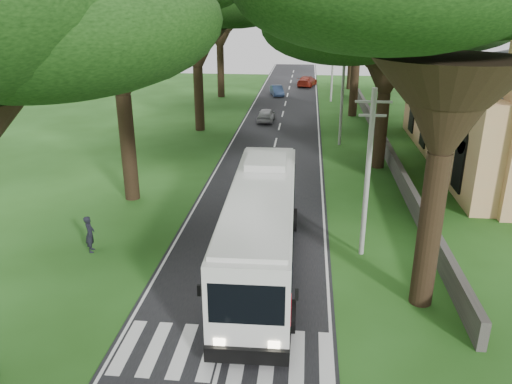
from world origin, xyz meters
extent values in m
plane|color=#224D16|center=(0.00, 0.00, 0.00)|extent=(140.00, 140.00, 0.00)
cube|color=black|center=(0.00, 25.00, 0.01)|extent=(8.00, 120.00, 0.04)
cube|color=silver|center=(0.00, -2.00, 0.00)|extent=(8.00, 3.00, 0.01)
cube|color=#383533|center=(9.00, 24.00, 0.60)|extent=(0.35, 50.00, 1.20)
cylinder|color=gray|center=(5.50, 6.00, 4.00)|extent=(0.24, 0.24, 8.00)
cube|color=gray|center=(5.50, 6.00, 7.40)|extent=(1.60, 0.10, 0.10)
cube|color=gray|center=(5.50, 6.00, 6.80)|extent=(1.20, 0.10, 0.10)
cylinder|color=gray|center=(5.50, 26.00, 4.00)|extent=(0.24, 0.24, 8.00)
cube|color=gray|center=(5.50, 26.00, 7.40)|extent=(1.60, 0.10, 0.10)
cube|color=gray|center=(5.50, 26.00, 6.80)|extent=(1.20, 0.10, 0.10)
cylinder|color=gray|center=(5.50, 46.00, 4.00)|extent=(0.24, 0.24, 8.00)
cube|color=gray|center=(5.50, 46.00, 7.40)|extent=(1.60, 0.10, 0.10)
cube|color=gray|center=(5.50, 46.00, 6.80)|extent=(1.20, 0.10, 0.10)
cylinder|color=black|center=(-8.00, 12.00, 3.21)|extent=(0.90, 0.90, 6.41)
cone|color=black|center=(-8.00, 12.00, 8.31)|extent=(3.20, 3.20, 3.80)
cylinder|color=black|center=(-7.50, 30.00, 2.92)|extent=(0.90, 0.90, 5.84)
cone|color=black|center=(-7.50, 30.00, 7.74)|extent=(3.20, 3.20, 3.80)
cylinder|color=black|center=(-8.50, 48.00, 3.13)|extent=(0.90, 0.90, 6.26)
cone|color=black|center=(-8.50, 48.00, 8.16)|extent=(3.20, 3.20, 3.80)
cylinder|color=black|center=(7.50, 2.00, 3.15)|extent=(0.90, 0.90, 6.31)
cone|color=black|center=(7.50, 2.00, 8.21)|extent=(3.20, 3.20, 3.80)
cylinder|color=black|center=(8.00, 20.00, 2.72)|extent=(0.90, 0.90, 5.43)
cone|color=black|center=(8.00, 20.00, 7.33)|extent=(3.20, 3.20, 3.80)
ellipsoid|color=black|center=(8.00, 20.00, 11.07)|extent=(15.59, 15.59, 6.55)
cylinder|color=black|center=(7.50, 38.00, 3.22)|extent=(0.90, 0.90, 6.43)
cone|color=black|center=(7.50, 38.00, 8.33)|extent=(3.20, 3.20, 3.80)
cylinder|color=black|center=(8.50, 56.00, 2.80)|extent=(0.90, 0.90, 5.60)
cone|color=black|center=(8.50, 56.00, 7.50)|extent=(3.20, 3.20, 3.80)
ellipsoid|color=black|center=(8.50, 56.00, 11.44)|extent=(15.58, 15.58, 6.54)
cube|color=silver|center=(0.80, 4.00, 2.15)|extent=(3.09, 13.48, 3.30)
cube|color=black|center=(0.79, 4.34, 2.63)|extent=(3.09, 11.02, 1.23)
cube|color=black|center=(0.80, 4.00, 0.56)|extent=(3.13, 13.52, 0.39)
cube|color=#B80C1D|center=(0.80, 4.00, 1.40)|extent=(3.11, 12.14, 0.20)
cube|color=silver|center=(0.80, 4.00, 3.87)|extent=(2.85, 12.81, 0.20)
cylinder|color=black|center=(-0.50, -0.50, 0.62)|extent=(0.42, 1.24, 1.23)
cylinder|color=black|center=(2.30, -0.44, 0.62)|extent=(0.42, 1.24, 1.23)
cylinder|color=black|center=(-0.69, 8.22, 0.62)|extent=(0.42, 1.24, 1.23)
cylinder|color=black|center=(2.11, 8.29, 0.62)|extent=(0.42, 1.24, 1.23)
imported|color=#A3A2A7|center=(-1.48, 34.14, 0.71)|extent=(1.80, 4.05, 1.35)
imported|color=navy|center=(-1.37, 49.44, 0.67)|extent=(2.19, 4.11, 1.29)
imported|color=maroon|center=(2.48, 57.63, 0.77)|extent=(3.18, 5.46, 1.49)
imported|color=black|center=(-7.64, 4.90, 0.93)|extent=(0.61, 0.77, 1.86)
camera|label=1|loc=(2.63, -16.01, 11.43)|focal=35.00mm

